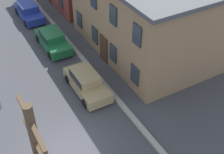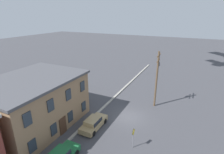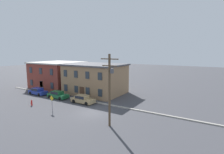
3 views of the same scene
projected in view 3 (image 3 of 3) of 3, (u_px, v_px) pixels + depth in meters
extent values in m
plane|color=#424247|center=(92.00, 113.00, 26.38)|extent=(200.00, 200.00, 0.00)
cube|color=#9E998E|center=(108.00, 105.00, 30.17)|extent=(56.00, 0.36, 0.16)
cube|color=brown|center=(58.00, 75.00, 45.50)|extent=(11.25, 10.42, 6.21)
cube|color=#B7B2A8|center=(58.00, 63.00, 45.03)|extent=(11.75, 10.92, 0.30)
cube|color=#2D3842|center=(32.00, 83.00, 43.20)|extent=(0.90, 0.10, 1.40)
cube|color=#2D3842|center=(31.00, 70.00, 42.75)|extent=(0.90, 0.10, 1.40)
cube|color=#2D3842|center=(41.00, 84.00, 41.27)|extent=(0.90, 0.10, 1.40)
cube|color=#2D3842|center=(41.00, 71.00, 40.82)|extent=(0.90, 0.10, 1.40)
cube|color=#2D3842|center=(52.00, 86.00, 39.34)|extent=(0.90, 0.10, 1.40)
cube|color=#2D3842|center=(51.00, 72.00, 38.89)|extent=(0.90, 0.10, 1.40)
cube|color=#472D1E|center=(41.00, 86.00, 41.34)|extent=(1.10, 0.10, 2.20)
cube|color=#9E7A56|center=(96.00, 79.00, 38.47)|extent=(11.86, 9.08, 6.20)
cube|color=#4C4C51|center=(95.00, 65.00, 38.00)|extent=(12.36, 9.58, 0.30)
cube|color=#2D3842|center=(66.00, 88.00, 37.10)|extent=(0.90, 0.10, 1.40)
cube|color=#2D3842|center=(65.00, 73.00, 36.65)|extent=(0.90, 0.10, 1.40)
cube|color=#2D3842|center=(76.00, 89.00, 35.57)|extent=(0.90, 0.10, 1.40)
cube|color=#2D3842|center=(76.00, 74.00, 35.12)|extent=(0.90, 0.10, 1.40)
cube|color=#2D3842|center=(88.00, 91.00, 34.04)|extent=(0.90, 0.10, 1.40)
cube|color=#2D3842|center=(87.00, 75.00, 33.60)|extent=(0.90, 0.10, 1.40)
cube|color=#2D3842|center=(100.00, 93.00, 32.52)|extent=(0.90, 0.10, 1.40)
cube|color=#2D3842|center=(100.00, 76.00, 32.07)|extent=(0.90, 0.10, 1.40)
cube|color=#472D1E|center=(82.00, 92.00, 34.87)|extent=(1.10, 0.10, 2.20)
cube|color=#233899|center=(38.00, 92.00, 37.53)|extent=(4.40, 1.80, 0.70)
cube|color=#233899|center=(37.00, 89.00, 37.54)|extent=(2.20, 1.51, 0.55)
cube|color=#1E232D|center=(37.00, 89.00, 37.54)|extent=(2.02, 1.58, 0.48)
cylinder|color=black|center=(46.00, 93.00, 37.53)|extent=(0.66, 0.22, 0.66)
cylinder|color=black|center=(39.00, 95.00, 36.09)|extent=(0.66, 0.22, 0.66)
cylinder|color=black|center=(37.00, 91.00, 39.02)|extent=(0.66, 0.22, 0.66)
cylinder|color=black|center=(30.00, 93.00, 37.59)|extent=(0.66, 0.22, 0.66)
cube|color=#1E6638|center=(58.00, 96.00, 34.51)|extent=(4.40, 1.80, 0.70)
cube|color=#1E6638|center=(57.00, 92.00, 34.52)|extent=(2.20, 1.51, 0.55)
cube|color=#1E232D|center=(57.00, 92.00, 34.52)|extent=(2.02, 1.58, 0.48)
cylinder|color=black|center=(67.00, 97.00, 34.51)|extent=(0.66, 0.22, 0.66)
cylinder|color=black|center=(60.00, 99.00, 33.08)|extent=(0.66, 0.22, 0.66)
cylinder|color=black|center=(56.00, 95.00, 36.01)|extent=(0.66, 0.22, 0.66)
cylinder|color=black|center=(50.00, 97.00, 34.57)|extent=(0.66, 0.22, 0.66)
cube|color=tan|center=(83.00, 100.00, 31.25)|extent=(4.40, 1.80, 0.70)
cube|color=tan|center=(82.00, 97.00, 31.27)|extent=(2.20, 1.51, 0.55)
cube|color=#1E232D|center=(82.00, 97.00, 31.27)|extent=(2.02, 1.58, 0.48)
cylinder|color=black|center=(92.00, 101.00, 31.25)|extent=(0.66, 0.22, 0.66)
cylinder|color=black|center=(86.00, 104.00, 29.82)|extent=(0.66, 0.22, 0.66)
cylinder|color=black|center=(80.00, 99.00, 32.75)|extent=(0.66, 0.22, 0.66)
cylinder|color=black|center=(74.00, 101.00, 31.31)|extent=(0.66, 0.22, 0.66)
cylinder|color=slate|center=(52.00, 104.00, 26.92)|extent=(0.08, 0.08, 2.36)
cube|color=yellow|center=(52.00, 98.00, 26.77)|extent=(0.82, 0.03, 0.82)
cube|color=black|center=(52.00, 98.00, 26.78)|extent=(0.89, 0.02, 0.89)
cylinder|color=brown|center=(109.00, 91.00, 21.10)|extent=(0.28, 0.28, 8.90)
cube|color=brown|center=(109.00, 59.00, 20.55)|extent=(2.40, 0.12, 0.12)
cube|color=brown|center=(109.00, 66.00, 20.66)|extent=(2.00, 0.12, 0.12)
cylinder|color=#515156|center=(112.00, 71.00, 20.57)|extent=(0.44, 0.44, 0.55)
cylinder|color=red|center=(32.00, 103.00, 29.89)|extent=(0.24, 0.24, 0.80)
sphere|color=red|center=(32.00, 101.00, 29.83)|extent=(0.22, 0.22, 0.22)
cylinder|color=red|center=(31.00, 103.00, 29.75)|extent=(0.10, 0.12, 0.10)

